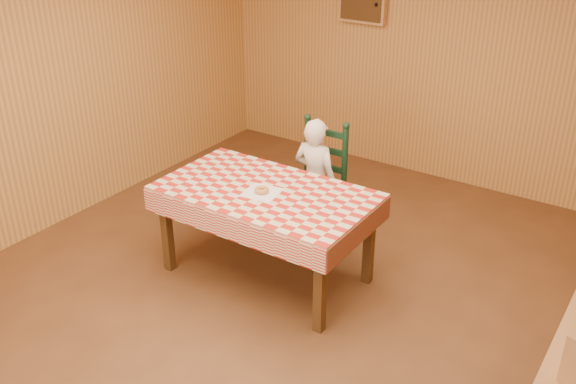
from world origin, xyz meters
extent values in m
plane|color=brown|center=(0.00, 0.00, 0.00)|extent=(6.00, 6.00, 0.00)
cube|color=#C89048|center=(0.00, 3.00, 1.30)|extent=(5.00, 0.10, 2.60)
cube|color=#C89048|center=(-2.50, 0.00, 1.30)|extent=(0.10, 6.00, 2.60)
cube|color=tan|center=(-0.90, 2.94, 1.75)|extent=(0.52, 0.08, 0.42)
cube|color=#4D3114|center=(-0.90, 2.90, 1.75)|extent=(0.46, 0.02, 0.36)
sphere|color=black|center=(-0.72, 2.88, 1.75)|extent=(0.04, 0.04, 0.04)
cube|color=#4D3114|center=(-0.36, 0.43, 0.72)|extent=(1.60, 0.90, 0.06)
cube|color=#4D3114|center=(-1.08, 0.06, 0.34)|extent=(0.07, 0.07, 0.69)
cube|color=#4D3114|center=(0.36, 0.06, 0.34)|extent=(0.07, 0.07, 0.69)
cube|color=#4D3114|center=(-1.08, 0.80, 0.34)|extent=(0.07, 0.07, 0.69)
cube|color=#4D3114|center=(0.36, 0.80, 0.34)|extent=(0.07, 0.07, 0.69)
cube|color=red|center=(-0.36, 0.43, 0.76)|extent=(1.64, 0.94, 0.02)
cube|color=red|center=(-0.36, -0.04, 0.66)|extent=(1.64, 0.02, 0.18)
cube|color=red|center=(-0.36, 0.90, 0.66)|extent=(1.64, 0.02, 0.18)
cube|color=#2B5426|center=(-1.18, 0.43, 0.66)|extent=(0.02, 0.94, 0.18)
cube|color=#2B5426|center=(0.46, 0.43, 0.66)|extent=(0.02, 0.94, 0.18)
cube|color=black|center=(-0.36, 1.16, 0.43)|extent=(0.44, 0.40, 0.04)
cylinder|color=black|center=(-0.55, 0.99, 0.21)|extent=(0.04, 0.04, 0.41)
cylinder|color=black|center=(-0.17, 0.99, 0.21)|extent=(0.04, 0.04, 0.41)
cylinder|color=black|center=(-0.55, 1.33, 0.21)|extent=(0.04, 0.04, 0.41)
cylinder|color=black|center=(-0.17, 1.33, 0.21)|extent=(0.04, 0.04, 0.41)
cylinder|color=black|center=(-0.55, 1.33, 0.75)|extent=(0.05, 0.05, 0.60)
sphere|color=black|center=(-0.55, 1.33, 1.05)|extent=(0.06, 0.06, 0.06)
cylinder|color=black|center=(-0.17, 1.33, 0.75)|extent=(0.05, 0.05, 0.60)
sphere|color=black|center=(-0.17, 1.33, 1.05)|extent=(0.06, 0.06, 0.06)
cube|color=black|center=(-0.36, 1.33, 0.63)|extent=(0.38, 0.03, 0.05)
cube|color=black|center=(-0.36, 1.33, 0.79)|extent=(0.38, 0.03, 0.05)
cube|color=black|center=(-0.36, 1.33, 0.95)|extent=(0.38, 0.03, 0.05)
imported|color=white|center=(-0.36, 1.16, 0.56)|extent=(0.41, 0.27, 1.12)
cube|color=white|center=(-0.36, 0.38, 0.77)|extent=(0.30, 0.30, 0.00)
torus|color=#D1904B|center=(-0.36, 0.38, 0.79)|extent=(0.15, 0.15, 0.04)
camera|label=1|loc=(2.22, -3.12, 2.94)|focal=40.00mm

